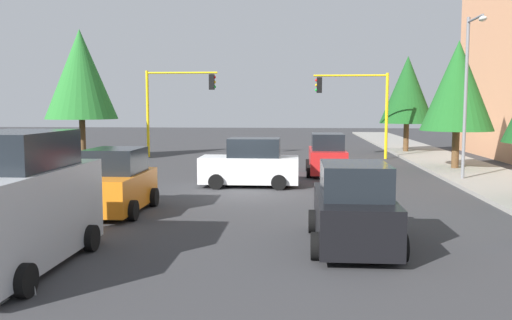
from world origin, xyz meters
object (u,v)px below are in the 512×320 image
traffic_signal_far_right (176,96)px  car_white (251,164)px  tree_roadside_far (407,90)px  delivery_van_silver (13,207)px  car_red (327,156)px  car_black (353,209)px  tree_roadside_mid (458,86)px  tree_opposite_side (81,74)px  traffic_signal_far_left (356,98)px  street_lamp_curbside (469,80)px  car_orange (115,184)px

traffic_signal_far_right → car_white: traffic_signal_far_right is taller
tree_roadside_far → delivery_van_silver: tree_roadside_far is taller
car_red → car_black: 13.29m
tree_roadside_mid → tree_opposite_side: tree_opposite_side is taller
delivery_van_silver → car_black: (-2.35, 6.97, -0.39)m
tree_roadside_mid → car_red: tree_roadside_mid is taller
traffic_signal_far_left → tree_roadside_far: 5.60m
street_lamp_curbside → car_red: (-2.44, -5.73, -3.45)m
street_lamp_curbside → tree_opposite_side: size_ratio=0.89×
car_red → street_lamp_curbside: bearing=66.9°
traffic_signal_far_left → car_black: size_ratio=1.32×
car_black → tree_opposite_side: bearing=-143.2°
traffic_signal_far_left → car_black: bearing=-6.1°
delivery_van_silver → car_white: size_ratio=1.20×
tree_roadside_mid → car_black: tree_roadside_mid is taller
street_lamp_curbside → tree_roadside_mid: size_ratio=1.07×
traffic_signal_far_right → car_white: (12.00, 5.82, -3.00)m
traffic_signal_far_left → car_orange: size_ratio=1.45×
tree_roadside_far → car_red: tree_roadside_far is taller
traffic_signal_far_right → car_red: size_ratio=1.35×
street_lamp_curbside → delivery_van_silver: size_ratio=1.46×
traffic_signal_far_left → car_white: traffic_signal_far_left is taller
street_lamp_curbside → tree_opposite_side: 21.89m
car_red → car_black: size_ratio=1.02×
traffic_signal_far_right → tree_opposite_side: 5.83m
car_red → car_white: (4.05, -3.32, 0.00)m
tree_opposite_side → car_black: (19.24, 14.38, -4.26)m
traffic_signal_far_left → tree_roadside_mid: tree_roadside_mid is taller
car_white → car_black: (9.24, 3.23, -0.00)m
tree_opposite_side → delivery_van_silver: (21.59, 7.41, -3.87)m
car_red → car_white: 5.24m
tree_roadside_mid → tree_opposite_side: (-4.00, -21.00, 0.89)m
car_white → tree_roadside_far: bearing=149.7°
tree_opposite_side → tree_roadside_far: (-6.00, 20.50, -0.80)m
tree_roadside_mid → tree_opposite_side: bearing=-100.8°
street_lamp_curbside → car_black: size_ratio=1.75×
traffic_signal_far_left → car_red: bearing=-15.2°
tree_roadside_mid → car_orange: tree_roadside_mid is taller
tree_opposite_side → street_lamp_curbside: bearing=67.4°
traffic_signal_far_left → street_lamp_curbside: street_lamp_curbside is taller
tree_roadside_far → traffic_signal_far_right: bearing=-75.2°
delivery_van_silver → car_orange: bearing=179.6°
tree_roadside_mid → tree_roadside_far: tree_roadside_far is taller
traffic_signal_far_left → tree_roadside_mid: bearing=36.0°
traffic_signal_far_left → delivery_van_silver: traffic_signal_far_left is taller
traffic_signal_far_right → street_lamp_curbside: bearing=55.1°
delivery_van_silver → car_orange: size_ratio=1.32×
traffic_signal_far_left → street_lamp_curbside: (10.39, 3.57, 0.59)m
car_red → tree_roadside_far: bearing=153.2°
delivery_van_silver → traffic_signal_far_right: bearing=-175.0°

